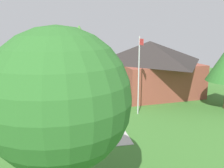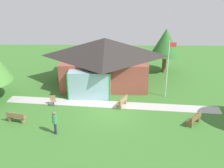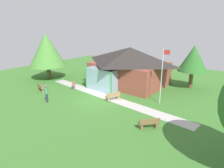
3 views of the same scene
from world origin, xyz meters
name	(u,v)px [view 2 (image 2 of 3)]	position (x,y,z in m)	size (l,w,h in m)	color
ground_plane	(110,111)	(0.00, 0.00, 0.00)	(44.00, 44.00, 0.00)	#3D752D
pavilion	(105,60)	(-0.73, 6.40, 2.41)	(9.20, 8.41, 4.63)	brown
footpath	(110,104)	(0.00, 1.24, 0.01)	(18.35, 1.30, 0.03)	#BCB7B2
flagpole	(168,67)	(5.04, 3.01, 2.89)	(0.64, 0.08, 5.21)	silver
bench_rear_near_path	(122,102)	(1.00, 0.91, 0.40)	(1.01, 1.55, 0.84)	#9E7A51
bench_mid_right	(194,120)	(6.36, -1.87, 0.40)	(1.33, 1.41, 0.84)	brown
bench_mid_left	(16,117)	(-7.04, -1.84, 0.40)	(1.56, 0.78, 0.84)	olive
patio_chair_west	(53,101)	(-4.88, 1.01, 0.42)	(0.58, 0.58, 0.86)	#8C6B4C
visitor_strolling_lawn	(55,121)	(-3.73, -3.35, 1.02)	(0.34, 0.34, 1.74)	#2D3347
tree_behind_pavilion_right	(166,42)	(5.88, 9.62, 3.49)	(3.27, 3.27, 5.00)	brown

